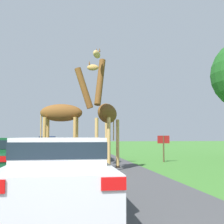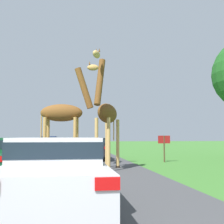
# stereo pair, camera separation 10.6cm
# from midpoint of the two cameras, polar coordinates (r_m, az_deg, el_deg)

# --- Properties ---
(road) EXTENTS (7.07, 120.00, 0.00)m
(road) POSITION_cam_midpoint_polar(r_m,az_deg,el_deg) (31.67, -8.57, -7.53)
(road) COLOR #424244
(road) RESTS_ON ground
(giraffe_near_road) EXTENTS (1.59, 2.77, 5.05)m
(giraffe_near_road) POSITION_cam_midpoint_polar(r_m,az_deg,el_deg) (12.42, -0.84, -0.35)
(giraffe_near_road) COLOR tan
(giraffe_near_road) RESTS_ON ground
(giraffe_companion) EXTENTS (2.84, 1.05, 5.11)m
(giraffe_companion) POSITION_cam_midpoint_polar(r_m,az_deg,el_deg) (13.68, -9.38, -0.36)
(giraffe_companion) COLOR tan
(giraffe_companion) RESTS_ON ground
(car_lead_maroon) EXTENTS (1.75, 4.12, 1.42)m
(car_lead_maroon) POSITION_cam_midpoint_polar(r_m,az_deg,el_deg) (5.58, -10.67, -11.90)
(car_lead_maroon) COLOR silver
(car_lead_maroon) RESTS_ON ground
(car_queue_right) EXTENTS (1.96, 4.28, 1.36)m
(car_queue_right) POSITION_cam_midpoint_polar(r_m,az_deg,el_deg) (25.05, -11.41, -6.53)
(car_queue_right) COLOR gray
(car_queue_right) RESTS_ON ground
(car_queue_left) EXTENTS (1.84, 4.17, 1.35)m
(car_queue_left) POSITION_cam_midpoint_polar(r_m,az_deg,el_deg) (17.99, -4.08, -7.24)
(car_queue_left) COLOR black
(car_queue_left) RESTS_ON ground
(car_verge_right) EXTENTS (1.84, 3.93, 1.47)m
(car_verge_right) POSITION_cam_midpoint_polar(r_m,az_deg,el_deg) (30.96, -12.59, -6.11)
(car_verge_right) COLOR navy
(car_verge_right) RESTS_ON ground
(sign_post) EXTENTS (0.70, 0.08, 1.49)m
(sign_post) POSITION_cam_midpoint_polar(r_m,az_deg,el_deg) (16.25, 10.73, -6.32)
(sign_post) COLOR #4C3823
(sign_post) RESTS_ON ground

